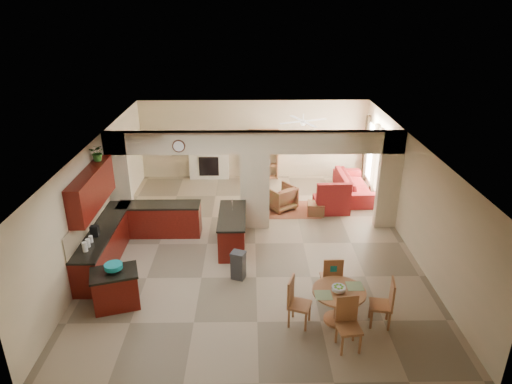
{
  "coord_description": "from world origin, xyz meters",
  "views": [
    {
      "loc": [
        -0.13,
        -10.64,
        6.01
      ],
      "look_at": [
        0.02,
        0.3,
        1.37
      ],
      "focal_mm": 32.0,
      "sensor_mm": 36.0,
      "label": 1
    }
  ],
  "objects_px": {
    "kitchen_island": "(116,289)",
    "dining_table": "(338,301)",
    "armchair": "(280,197)",
    "sofa": "(354,185)"
  },
  "relations": [
    {
      "from": "armchair",
      "to": "dining_table",
      "type": "bearing_deg",
      "value": 63.29
    },
    {
      "from": "dining_table",
      "to": "armchair",
      "type": "relative_size",
      "value": 1.3
    },
    {
      "from": "kitchen_island",
      "to": "sofa",
      "type": "relative_size",
      "value": 0.46
    },
    {
      "from": "sofa",
      "to": "armchair",
      "type": "xyz_separation_m",
      "value": [
        -2.5,
        -1.04,
        0.02
      ]
    },
    {
      "from": "sofa",
      "to": "kitchen_island",
      "type": "bearing_deg",
      "value": 131.91
    },
    {
      "from": "dining_table",
      "to": "kitchen_island",
      "type": "bearing_deg",
      "value": 172.93
    },
    {
      "from": "kitchen_island",
      "to": "dining_table",
      "type": "xyz_separation_m",
      "value": [
        4.57,
        -0.57,
        0.07
      ]
    },
    {
      "from": "dining_table",
      "to": "armchair",
      "type": "xyz_separation_m",
      "value": [
        -0.81,
        5.38,
        -0.11
      ]
    },
    {
      "from": "kitchen_island",
      "to": "armchair",
      "type": "relative_size",
      "value": 1.36
    },
    {
      "from": "kitchen_island",
      "to": "dining_table",
      "type": "height_order",
      "value": "kitchen_island"
    }
  ]
}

